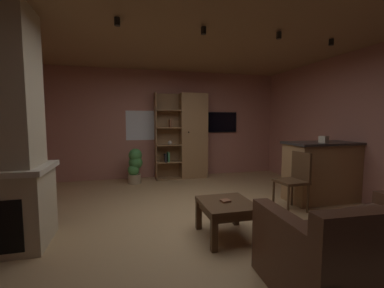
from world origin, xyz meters
TOP-DOWN VIEW (x-y plane):
  - floor at (0.00, 0.00)m, footprint 5.82×5.82m
  - wall_back at (0.00, 2.94)m, footprint 5.94×0.06m
  - wall_right at (2.94, 0.00)m, footprint 0.06×5.82m
  - ceiling at (0.00, 0.00)m, footprint 5.82×5.82m
  - window_pane_back at (-0.64, 2.91)m, footprint 0.71×0.01m
  - bookshelf_cabinet at (0.54, 2.67)m, footprint 1.27×0.41m
  - kitchen_bar_counter at (2.46, 0.26)m, footprint 1.55×0.65m
  - tissue_box at (2.25, 0.17)m, footprint 0.15×0.15m
  - leather_couch at (0.88, -1.85)m, footprint 1.56×1.02m
  - coffee_table at (0.16, -0.63)m, footprint 0.61×0.68m
  - table_book_0 at (0.15, -0.62)m, footprint 0.12×0.11m
  - dining_chair at (1.58, -0.02)m, footprint 0.44×0.44m
  - potted_floor_plant at (-0.81, 2.38)m, footprint 0.34×0.32m
  - wall_mounted_tv at (1.40, 2.88)m, footprint 0.94×0.06m
  - track_light_spot_0 at (-2.12, -0.27)m, footprint 0.07×0.07m
  - track_light_spot_1 at (-1.06, -0.21)m, footprint 0.07×0.07m
  - track_light_spot_2 at (0.00, -0.19)m, footprint 0.07×0.07m
  - track_light_spot_3 at (1.04, -0.27)m, footprint 0.07×0.07m
  - track_light_spot_4 at (1.96, -0.20)m, footprint 0.07×0.07m

SIDE VIEW (x-z plane):
  - floor at x=0.00m, z-range -0.02..0.00m
  - leather_couch at x=0.88m, z-range -0.12..0.72m
  - coffee_table at x=0.16m, z-range 0.13..0.56m
  - potted_floor_plant at x=-0.81m, z-range 0.03..0.81m
  - table_book_0 at x=0.15m, z-range 0.43..0.46m
  - kitchen_bar_counter at x=2.46m, z-range 0.00..1.04m
  - dining_chair at x=1.58m, z-range 0.07..0.99m
  - bookshelf_cabinet at x=0.54m, z-range -0.01..2.06m
  - tissue_box at x=2.25m, z-range 1.04..1.15m
  - window_pane_back at x=-0.64m, z-range 0.94..1.65m
  - wall_back at x=0.00m, z-range 0.00..2.63m
  - wall_right at x=2.94m, z-range 0.00..2.63m
  - wall_mounted_tv at x=1.40m, z-range 1.11..1.63m
  - track_light_spot_0 at x=-2.12m, z-range 2.52..2.61m
  - track_light_spot_1 at x=-1.06m, z-range 2.52..2.61m
  - track_light_spot_2 at x=0.00m, z-range 2.52..2.61m
  - track_light_spot_3 at x=1.04m, z-range 2.52..2.61m
  - track_light_spot_4 at x=1.96m, z-range 2.52..2.61m
  - ceiling at x=0.00m, z-range 2.63..2.65m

